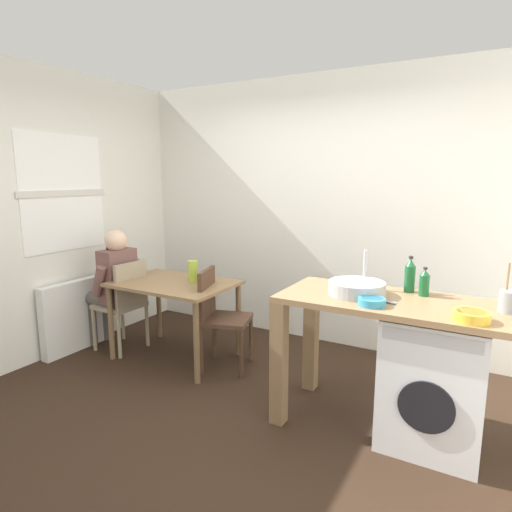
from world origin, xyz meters
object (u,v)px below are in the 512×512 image
chair_person_seat (125,301)px  utensil_crock (509,301)px  chair_opposite (219,313)px  dining_table (174,292)px  mixing_bowl (372,301)px  seated_person (112,282)px  bottle_squat_brown (424,283)px  bottle_tall_green (410,276)px  washing_machine (434,379)px  colander (471,315)px  vase (193,271)px

chair_person_seat → utensil_crock: (3.23, -0.08, 0.48)m
chair_person_seat → chair_opposite: size_ratio=1.00×
dining_table → mixing_bowl: bearing=-12.5°
seated_person → bottle_squat_brown: 2.92m
utensil_crock → bottle_tall_green: bearing=161.5°
washing_machine → dining_table: bearing=174.3°
utensil_crock → colander: 0.33m
mixing_bowl → bottle_squat_brown: bearing=57.9°
dining_table → bottle_squat_brown: size_ratio=5.61×
dining_table → utensil_crock: (2.68, -0.18, 0.35)m
bottle_squat_brown → seated_person: bearing=-178.9°
seated_person → chair_opposite: bearing=-81.7°
chair_opposite → mixing_bowl: size_ratio=5.26×
mixing_bowl → colander: (0.56, -0.02, 0.00)m
chair_opposite → seated_person: seated_person is taller
bottle_tall_green → mixing_bowl: size_ratio=1.47×
dining_table → chair_person_seat: (-0.55, -0.10, -0.14)m
mixing_bowl → chair_opposite: bearing=162.6°
chair_person_seat → bottle_tall_green: (2.63, 0.12, 0.53)m
washing_machine → bottle_squat_brown: bearing=122.5°
utensil_crock → colander: utensil_crock is taller
washing_machine → bottle_squat_brown: size_ratio=4.39×
colander → seated_person: bearing=173.7°
vase → bottle_tall_green: bearing=-2.4°
dining_table → utensil_crock: 2.71m
chair_person_seat → bottle_tall_green: size_ratio=3.57×
bottle_tall_green → vase: size_ratio=1.26×
chair_opposite → washing_machine: 1.86m
dining_table → colander: (2.50, -0.45, 0.31)m
seated_person → washing_machine: bearing=-90.3°
seated_person → washing_machine: 3.04m
chair_person_seat → seated_person: seated_person is taller
seated_person → washing_machine: seated_person is taller
bottle_tall_green → washing_machine: bearing=-47.7°
bottle_tall_green → bottle_squat_brown: 0.12m
dining_table → vase: (0.15, 0.10, 0.20)m
chair_person_seat → washing_machine: (2.86, -0.13, -0.08)m
bottle_tall_green → chair_opposite: bearing=179.7°
dining_table → colander: size_ratio=5.50×
mixing_bowl → utensil_crock: (0.74, 0.25, 0.04)m
colander → vase: colander is taller
colander → chair_opposite: bearing=166.7°
bottle_squat_brown → mixing_bowl: bearing=-122.1°
bottle_squat_brown → colander: bearing=-52.9°
bottle_tall_green → bottle_squat_brown: size_ratio=1.29×
utensil_crock → chair_person_seat: bearing=178.6°
washing_machine → bottle_tall_green: size_ratio=3.41×
seated_person → colander: seated_person is taller
dining_table → bottle_squat_brown: bearing=-1.0°
utensil_crock → colander: bearing=-123.7°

